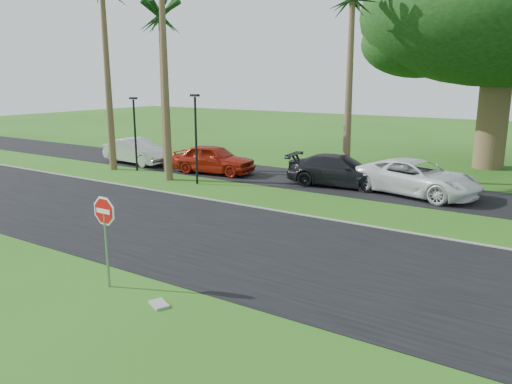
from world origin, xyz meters
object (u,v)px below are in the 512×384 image
(car_red, at_px, (214,159))
(car_dark, at_px, (340,171))
(car_silver, at_px, (137,151))
(stop_sign_near, at_px, (105,223))
(car_minivan, at_px, (416,178))

(car_red, xyz_separation_m, car_dark, (7.55, 0.81, -0.04))
(car_silver, relative_size, car_dark, 0.90)
(car_silver, height_order, car_red, car_red)
(stop_sign_near, height_order, car_minivan, stop_sign_near)
(car_silver, bearing_deg, car_red, -85.51)
(car_dark, bearing_deg, car_red, 88.61)
(stop_sign_near, bearing_deg, car_dark, 90.05)
(car_dark, distance_m, car_minivan, 3.84)
(car_silver, xyz_separation_m, car_minivan, (17.54, 1.03, 0.02))
(stop_sign_near, height_order, car_red, stop_sign_near)
(car_red, height_order, car_dark, car_red)
(car_red, bearing_deg, stop_sign_near, -160.09)
(car_minivan, bearing_deg, stop_sign_near, 178.41)
(stop_sign_near, relative_size, car_silver, 0.54)
(stop_sign_near, distance_m, car_minivan, 15.71)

